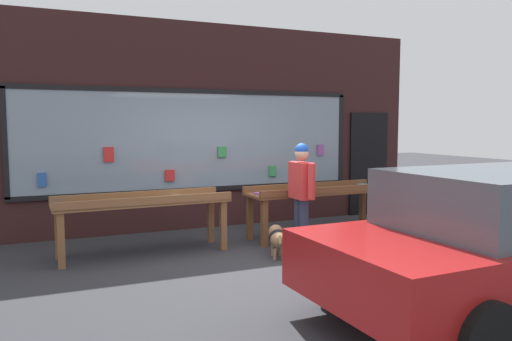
% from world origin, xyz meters
% --- Properties ---
extents(ground_plane, '(40.00, 40.00, 0.00)m').
position_xyz_m(ground_plane, '(0.00, 0.00, 0.00)').
color(ground_plane, '#2D2D33').
extents(shopfront_facade, '(8.49, 0.29, 3.64)m').
position_xyz_m(shopfront_facade, '(0.03, 2.39, 1.80)').
color(shopfront_facade, '#331919').
rests_on(shopfront_facade, ground_plane).
extents(display_table_left, '(2.47, 0.77, 0.87)m').
position_xyz_m(display_table_left, '(-1.44, 0.87, 0.70)').
color(display_table_left, brown).
rests_on(display_table_left, ground_plane).
extents(display_table_right, '(2.47, 0.77, 0.86)m').
position_xyz_m(display_table_right, '(1.44, 0.87, 0.69)').
color(display_table_right, brown).
rests_on(display_table_right, ground_plane).
extents(person_browsing, '(0.22, 0.64, 1.58)m').
position_xyz_m(person_browsing, '(0.78, 0.24, 0.91)').
color(person_browsing, '#2D334C').
rests_on(person_browsing, ground_plane).
extents(small_dog, '(0.35, 0.58, 0.42)m').
position_xyz_m(small_dog, '(0.25, -0.03, 0.28)').
color(small_dog, '#99724C').
rests_on(small_dog, ground_plane).
extents(sandwich_board_sign, '(0.64, 0.73, 0.87)m').
position_xyz_m(sandwich_board_sign, '(3.30, 0.94, 0.44)').
color(sandwich_board_sign, '#193F19').
rests_on(sandwich_board_sign, ground_plane).
extents(parked_car, '(4.30, 2.06, 1.41)m').
position_xyz_m(parked_car, '(1.52, -2.76, 0.74)').
color(parked_car, '#A51919').
rests_on(parked_car, ground_plane).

